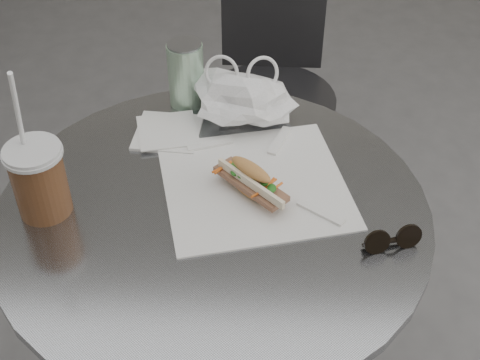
{
  "coord_description": "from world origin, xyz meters",
  "views": [
    {
      "loc": [
        0.09,
        -0.64,
        1.54
      ],
      "look_at": [
        0.05,
        0.22,
        0.79
      ],
      "focal_mm": 50.0,
      "sensor_mm": 36.0,
      "label": 1
    }
  ],
  "objects_px": {
    "chair_far": "(269,128)",
    "drink_can": "(186,74)",
    "banh_mi": "(251,181)",
    "sunglasses": "(392,240)",
    "iced_coffee": "(39,179)",
    "cafe_table": "(216,306)"
  },
  "relations": [
    {
      "from": "banh_mi",
      "to": "cafe_table",
      "type": "bearing_deg",
      "value": -106.22
    },
    {
      "from": "banh_mi",
      "to": "iced_coffee",
      "type": "distance_m",
      "value": 0.36
    },
    {
      "from": "iced_coffee",
      "to": "sunglasses",
      "type": "distance_m",
      "value": 0.59
    },
    {
      "from": "chair_far",
      "to": "banh_mi",
      "type": "height_order",
      "value": "banh_mi"
    },
    {
      "from": "banh_mi",
      "to": "drink_can",
      "type": "xyz_separation_m",
      "value": [
        -0.14,
        0.28,
        0.04
      ]
    },
    {
      "from": "drink_can",
      "to": "cafe_table",
      "type": "bearing_deg",
      "value": -76.41
    },
    {
      "from": "iced_coffee",
      "to": "sunglasses",
      "type": "height_order",
      "value": "iced_coffee"
    },
    {
      "from": "banh_mi",
      "to": "drink_can",
      "type": "relative_size",
      "value": 1.3
    },
    {
      "from": "banh_mi",
      "to": "chair_far",
      "type": "bearing_deg",
      "value": 131.44
    },
    {
      "from": "cafe_table",
      "to": "banh_mi",
      "type": "distance_m",
      "value": 0.32
    },
    {
      "from": "cafe_table",
      "to": "banh_mi",
      "type": "bearing_deg",
      "value": 29.79
    },
    {
      "from": "chair_far",
      "to": "banh_mi",
      "type": "distance_m",
      "value": 0.88
    },
    {
      "from": "cafe_table",
      "to": "iced_coffee",
      "type": "relative_size",
      "value": 2.64
    },
    {
      "from": "chair_far",
      "to": "drink_can",
      "type": "bearing_deg",
      "value": 70.53
    },
    {
      "from": "cafe_table",
      "to": "chair_far",
      "type": "relative_size",
      "value": 1.05
    },
    {
      "from": "iced_coffee",
      "to": "sunglasses",
      "type": "xyz_separation_m",
      "value": [
        0.59,
        -0.06,
        -0.05
      ]
    },
    {
      "from": "cafe_table",
      "to": "chair_far",
      "type": "xyz_separation_m",
      "value": [
        0.1,
        0.8,
        -0.14
      ]
    },
    {
      "from": "sunglasses",
      "to": "drink_can",
      "type": "relative_size",
      "value": 0.71
    },
    {
      "from": "banh_mi",
      "to": "sunglasses",
      "type": "relative_size",
      "value": 1.83
    },
    {
      "from": "iced_coffee",
      "to": "cafe_table",
      "type": "bearing_deg",
      "value": 3.41
    },
    {
      "from": "cafe_table",
      "to": "iced_coffee",
      "type": "bearing_deg",
      "value": -176.59
    },
    {
      "from": "drink_can",
      "to": "iced_coffee",
      "type": "bearing_deg",
      "value": -122.04
    }
  ]
}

